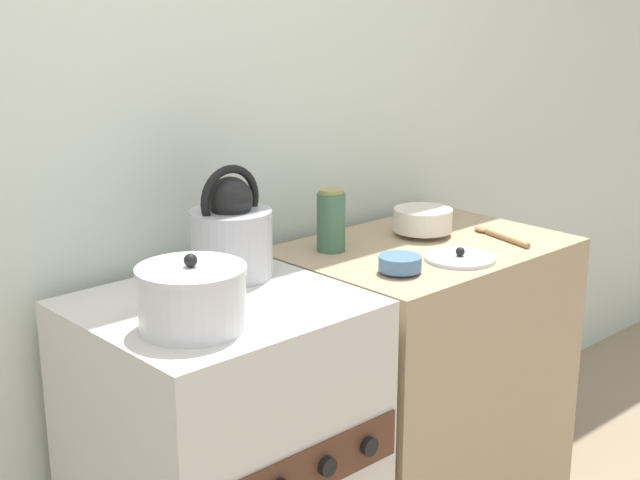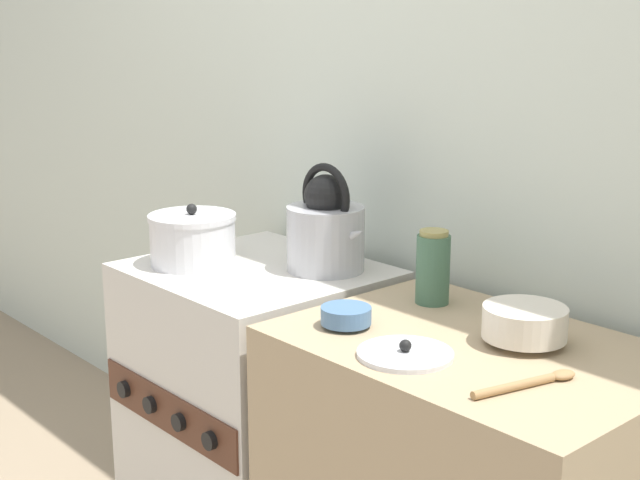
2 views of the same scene
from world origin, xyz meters
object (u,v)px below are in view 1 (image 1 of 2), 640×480
object	(u,v)px
cooking_pot	(192,298)
loose_pot_lid	(460,258)
kettle	(232,234)
storage_jar	(331,221)
stove	(223,468)
enamel_bowl	(423,220)
small_ceramic_bowl	(400,263)

from	to	relation	value
cooking_pot	loose_pot_lid	size ratio (longest dim) A/B	1.22
kettle	loose_pot_lid	distance (m)	0.61
storage_jar	stove	bearing A→B (deg)	-163.95
enamel_bowl	storage_jar	size ratio (longest dim) A/B	0.99
cooking_pot	small_ceramic_bowl	size ratio (longest dim) A/B	2.12
kettle	storage_jar	distance (m)	0.35
kettle	cooking_pot	xyz separation A→B (m)	(-0.27, -0.22, -0.04)
enamel_bowl	small_ceramic_bowl	xyz separation A→B (m)	(-0.31, -0.19, -0.02)
enamel_bowl	small_ceramic_bowl	world-z (taller)	enamel_bowl
loose_pot_lid	kettle	bearing A→B (deg)	152.68
cooking_pot	enamel_bowl	size ratio (longest dim) A/B	1.35
stove	storage_jar	size ratio (longest dim) A/B	4.92
kettle	storage_jar	xyz separation A→B (m)	(0.34, 0.02, -0.03)
small_ceramic_bowl	storage_jar	xyz separation A→B (m)	(0.01, 0.26, 0.06)
kettle	small_ceramic_bowl	size ratio (longest dim) A/B	2.56
enamel_bowl	storage_jar	distance (m)	0.31
stove	storage_jar	world-z (taller)	storage_jar
kettle	stove	bearing A→B (deg)	-138.20
kettle	cooking_pot	world-z (taller)	kettle
enamel_bowl	loose_pot_lid	distance (m)	0.25
small_ceramic_bowl	loose_pot_lid	distance (m)	0.20
small_ceramic_bowl	loose_pot_lid	bearing A→B (deg)	-8.83
kettle	enamel_bowl	distance (m)	0.65
stove	small_ceramic_bowl	size ratio (longest dim) A/B	7.78
enamel_bowl	small_ceramic_bowl	size ratio (longest dim) A/B	1.57
stove	loose_pot_lid	xyz separation A→B (m)	(0.67, -0.15, 0.41)
cooking_pot	loose_pot_lid	xyz separation A→B (m)	(0.80, -0.05, -0.07)
enamel_bowl	small_ceramic_bowl	distance (m)	0.37
small_ceramic_bowl	storage_jar	world-z (taller)	storage_jar
cooking_pot	loose_pot_lid	bearing A→B (deg)	-3.83
stove	storage_jar	distance (m)	0.70
small_ceramic_bowl	stove	bearing A→B (deg)	165.51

